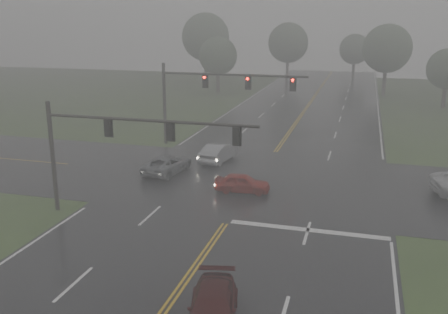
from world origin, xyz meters
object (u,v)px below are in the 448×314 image
(signal_gantry_near, at_px, (111,139))
(signal_gantry_far, at_px, (206,89))
(car_grey, at_px, (168,173))
(sedan_silver, at_px, (219,161))
(sedan_red, at_px, (242,192))

(signal_gantry_near, relative_size, signal_gantry_far, 0.96)
(signal_gantry_far, bearing_deg, signal_gantry_near, -90.43)
(car_grey, bearing_deg, signal_gantry_far, -84.13)
(signal_gantry_near, bearing_deg, signal_gantry_far, 89.57)
(sedan_silver, relative_size, car_grey, 0.95)
(sedan_silver, bearing_deg, signal_gantry_near, 87.48)
(sedan_silver, height_order, signal_gantry_far, signal_gantry_far)
(sedan_silver, bearing_deg, car_grey, 63.62)
(sedan_red, bearing_deg, signal_gantry_far, 23.56)
(signal_gantry_near, distance_m, signal_gantry_far, 17.02)
(sedan_red, relative_size, signal_gantry_far, 0.28)
(sedan_silver, distance_m, signal_gantry_far, 7.19)
(car_grey, bearing_deg, signal_gantry_near, 100.14)
(car_grey, bearing_deg, sedan_red, 165.77)
(sedan_red, distance_m, signal_gantry_near, 9.64)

